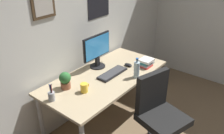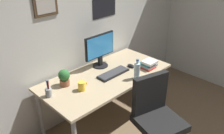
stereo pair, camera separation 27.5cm
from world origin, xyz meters
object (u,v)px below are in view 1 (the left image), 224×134
(monitor, at_px, (97,50))
(coffee_mug_near, at_px, (84,88))
(pen_cup, at_px, (52,96))
(office_chair, at_px, (159,111))
(potted_plant, at_px, (65,80))
(computer_mouse, at_px, (128,65))
(keyboard, at_px, (112,73))
(book_stack_left, at_px, (146,62))
(water_bottle, at_px, (137,69))

(monitor, xyz_separation_m, coffee_mug_near, (-0.54, -0.29, -0.19))
(monitor, relative_size, pen_cup, 2.30)
(office_chair, relative_size, potted_plant, 4.87)
(computer_mouse, xyz_separation_m, potted_plant, (-0.87, 0.23, 0.09))
(computer_mouse, bearing_deg, keyboard, 174.93)
(potted_plant, bearing_deg, keyboard, -19.91)
(computer_mouse, relative_size, book_stack_left, 0.55)
(coffee_mug_near, bearing_deg, monitor, 28.48)
(water_bottle, xyz_separation_m, book_stack_left, (0.33, 0.07, -0.05))
(coffee_mug_near, xyz_separation_m, pen_cup, (-0.32, 0.15, 0.00))
(computer_mouse, height_order, potted_plant, potted_plant)
(water_bottle, relative_size, pen_cup, 1.26)
(pen_cup, bearing_deg, coffee_mug_near, -24.72)
(office_chair, relative_size, coffee_mug_near, 8.03)
(monitor, bearing_deg, computer_mouse, -49.78)
(pen_cup, bearing_deg, water_bottle, -23.61)
(office_chair, xyz_separation_m, keyboard, (0.04, 0.68, 0.22))
(monitor, relative_size, coffee_mug_near, 3.89)
(office_chair, xyz_separation_m, book_stack_left, (0.49, 0.48, 0.26))
(keyboard, height_order, computer_mouse, computer_mouse)
(monitor, height_order, water_bottle, monitor)
(book_stack_left, bearing_deg, potted_plant, 158.30)
(office_chair, distance_m, book_stack_left, 0.73)
(water_bottle, height_order, potted_plant, water_bottle)
(office_chair, relative_size, keyboard, 2.21)
(potted_plant, relative_size, pen_cup, 0.98)
(office_chair, xyz_separation_m, potted_plant, (-0.53, 0.89, 0.31))
(office_chair, bearing_deg, keyboard, 86.82)
(office_chair, relative_size, computer_mouse, 8.64)
(keyboard, relative_size, book_stack_left, 2.16)
(keyboard, distance_m, potted_plant, 0.61)
(computer_mouse, relative_size, water_bottle, 0.44)
(office_chair, distance_m, computer_mouse, 0.77)
(keyboard, xyz_separation_m, computer_mouse, (0.30, -0.03, 0.01))
(office_chair, height_order, potted_plant, office_chair)
(coffee_mug_near, distance_m, potted_plant, 0.23)
(water_bottle, bearing_deg, pen_cup, 156.39)
(monitor, height_order, keyboard, monitor)
(book_stack_left, bearing_deg, coffee_mug_near, 168.64)
(monitor, xyz_separation_m, book_stack_left, (0.41, -0.48, -0.19))
(keyboard, relative_size, pen_cup, 2.15)
(office_chair, distance_m, coffee_mug_near, 0.86)
(office_chair, height_order, pen_cup, office_chair)
(potted_plant, bearing_deg, office_chair, -59.03)
(monitor, height_order, book_stack_left, monitor)
(office_chair, height_order, keyboard, office_chair)
(water_bottle, distance_m, book_stack_left, 0.34)
(monitor, bearing_deg, keyboard, -97.84)
(coffee_mug_near, xyz_separation_m, potted_plant, (-0.07, 0.22, 0.05))
(keyboard, distance_m, book_stack_left, 0.49)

